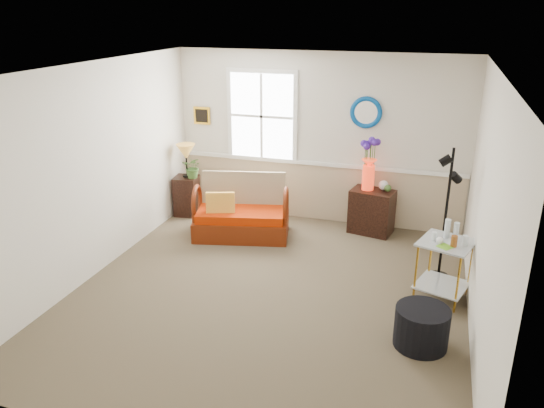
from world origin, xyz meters
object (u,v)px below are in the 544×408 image
(cabinet, at_px, (372,212))
(ottoman, at_px, (422,327))
(loveseat, at_px, (241,207))
(lamp_stand, at_px, (187,196))
(floor_lamp, at_px, (446,215))
(side_table, at_px, (443,270))

(cabinet, relative_size, ottoman, 1.23)
(loveseat, xyz_separation_m, cabinet, (1.81, 0.69, -0.11))
(lamp_stand, height_order, floor_lamp, floor_lamp)
(cabinet, bearing_deg, lamp_stand, -165.87)
(cabinet, height_order, side_table, side_table)
(side_table, relative_size, floor_lamp, 0.43)
(lamp_stand, bearing_deg, floor_lamp, -14.25)
(ottoman, bearing_deg, side_table, 80.12)
(side_table, bearing_deg, cabinet, 121.75)
(loveseat, bearing_deg, cabinet, 7.64)
(lamp_stand, xyz_separation_m, cabinet, (2.96, 0.16, 0.01))
(loveseat, height_order, side_table, loveseat)
(side_table, bearing_deg, ottoman, -99.88)
(lamp_stand, bearing_deg, ottoman, -33.83)
(lamp_stand, distance_m, cabinet, 2.97)
(loveseat, distance_m, side_table, 3.02)
(cabinet, xyz_separation_m, side_table, (1.04, -1.68, 0.02))
(cabinet, height_order, ottoman, cabinet)
(floor_lamp, bearing_deg, loveseat, 156.81)
(side_table, height_order, ottoman, side_table)
(ottoman, bearing_deg, loveseat, 142.80)
(lamp_stand, xyz_separation_m, ottoman, (3.82, -2.56, -0.11))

